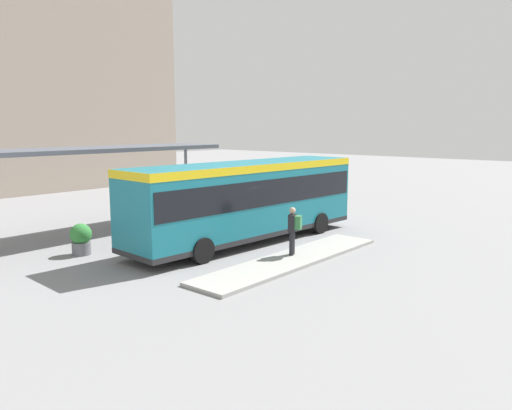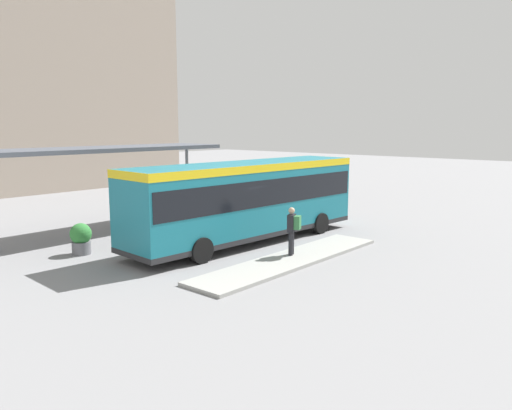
{
  "view_description": "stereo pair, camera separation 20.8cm",
  "coord_description": "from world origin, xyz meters",
  "px_view_note": "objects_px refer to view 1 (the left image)",
  "views": [
    {
      "loc": [
        -15.33,
        -13.55,
        4.81
      ],
      "look_at": [
        0.56,
        0.0,
        1.5
      ],
      "focal_mm": 35.0,
      "sensor_mm": 36.0,
      "label": 1
    },
    {
      "loc": [
        -15.19,
        -13.71,
        4.81
      ],
      "look_at": [
        0.56,
        0.0,
        1.5
      ],
      "focal_mm": 35.0,
      "sensor_mm": 36.0,
      "label": 2
    }
  ],
  "objects_px": {
    "city_bus": "(247,196)",
    "pedestrian_waiting": "(294,228)",
    "bicycle_blue": "(301,200)",
    "potted_planter_far_side": "(81,239)",
    "bicycle_yellow": "(324,202)",
    "potted_planter_near_shelter": "(151,223)",
    "bicycle_orange": "(310,202)"
  },
  "relations": [
    {
      "from": "city_bus",
      "to": "pedestrian_waiting",
      "type": "height_order",
      "value": "city_bus"
    },
    {
      "from": "bicycle_blue",
      "to": "potted_planter_far_side",
      "type": "height_order",
      "value": "potted_planter_far_side"
    },
    {
      "from": "bicycle_yellow",
      "to": "bicycle_blue",
      "type": "xyz_separation_m",
      "value": [
        0.05,
        1.74,
        -0.03
      ]
    },
    {
      "from": "potted_planter_near_shelter",
      "to": "city_bus",
      "type": "bearing_deg",
      "value": -61.61
    },
    {
      "from": "pedestrian_waiting",
      "to": "bicycle_yellow",
      "type": "relative_size",
      "value": 1.02
    },
    {
      "from": "bicycle_orange",
      "to": "potted_planter_far_side",
      "type": "relative_size",
      "value": 1.35
    },
    {
      "from": "potted_planter_near_shelter",
      "to": "pedestrian_waiting",
      "type": "bearing_deg",
      "value": -79.98
    },
    {
      "from": "pedestrian_waiting",
      "to": "bicycle_orange",
      "type": "bearing_deg",
      "value": -81.86
    },
    {
      "from": "potted_planter_far_side",
      "to": "city_bus",
      "type": "bearing_deg",
      "value": -30.87
    },
    {
      "from": "city_bus",
      "to": "potted_planter_near_shelter",
      "type": "distance_m",
      "value": 4.54
    },
    {
      "from": "city_bus",
      "to": "potted_planter_near_shelter",
      "type": "xyz_separation_m",
      "value": [
        -2.07,
        3.83,
        -1.31
      ]
    },
    {
      "from": "city_bus",
      "to": "bicycle_orange",
      "type": "relative_size",
      "value": 7.07
    },
    {
      "from": "bicycle_blue",
      "to": "potted_planter_near_shelter",
      "type": "bearing_deg",
      "value": 90.51
    },
    {
      "from": "pedestrian_waiting",
      "to": "bicycle_orange",
      "type": "height_order",
      "value": "pedestrian_waiting"
    },
    {
      "from": "bicycle_blue",
      "to": "potted_planter_far_side",
      "type": "xyz_separation_m",
      "value": [
        -14.99,
        -0.52,
        0.27
      ]
    },
    {
      "from": "bicycle_blue",
      "to": "potted_planter_far_side",
      "type": "bearing_deg",
      "value": 92.12
    },
    {
      "from": "pedestrian_waiting",
      "to": "bicycle_yellow",
      "type": "height_order",
      "value": "pedestrian_waiting"
    },
    {
      "from": "city_bus",
      "to": "bicycle_yellow",
      "type": "xyz_separation_m",
      "value": [
        9.28,
        2.16,
        -1.56
      ]
    },
    {
      "from": "city_bus",
      "to": "pedestrian_waiting",
      "type": "distance_m",
      "value": 3.23
    },
    {
      "from": "pedestrian_waiting",
      "to": "potted_planter_near_shelter",
      "type": "bearing_deg",
      "value": -13.05
    },
    {
      "from": "bicycle_blue",
      "to": "potted_planter_near_shelter",
      "type": "distance_m",
      "value": 11.4
    },
    {
      "from": "bicycle_blue",
      "to": "bicycle_yellow",
      "type": "bearing_deg",
      "value": 178.63
    },
    {
      "from": "bicycle_yellow",
      "to": "bicycle_orange",
      "type": "distance_m",
      "value": 0.89
    },
    {
      "from": "bicycle_yellow",
      "to": "bicycle_orange",
      "type": "xyz_separation_m",
      "value": [
        -0.18,
        0.87,
        -0.03
      ]
    },
    {
      "from": "bicycle_orange",
      "to": "bicycle_blue",
      "type": "relative_size",
      "value": 1.01
    },
    {
      "from": "bicycle_yellow",
      "to": "bicycle_blue",
      "type": "height_order",
      "value": "bicycle_yellow"
    },
    {
      "from": "bicycle_orange",
      "to": "bicycle_blue",
      "type": "height_order",
      "value": "bicycle_orange"
    },
    {
      "from": "pedestrian_waiting",
      "to": "bicycle_blue",
      "type": "distance_m",
      "value": 12.33
    },
    {
      "from": "bicycle_yellow",
      "to": "potted_planter_far_side",
      "type": "distance_m",
      "value": 14.99
    },
    {
      "from": "bicycle_orange",
      "to": "bicycle_blue",
      "type": "bearing_deg",
      "value": -5.98
    },
    {
      "from": "bicycle_orange",
      "to": "potted_planter_far_side",
      "type": "distance_m",
      "value": 14.77
    },
    {
      "from": "bicycle_blue",
      "to": "potted_planter_far_side",
      "type": "distance_m",
      "value": 15.0
    }
  ]
}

